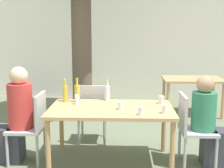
# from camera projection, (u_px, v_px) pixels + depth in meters

# --- Properties ---
(ground_plane) EXTENTS (30.00, 30.00, 0.00)m
(ground_plane) POSITION_uv_depth(u_px,v_px,m) (111.00, 163.00, 4.07)
(ground_plane) COLOR #667056
(cafe_building_wall) EXTENTS (10.00, 0.08, 2.80)m
(cafe_building_wall) POSITION_uv_depth(u_px,v_px,m) (117.00, 41.00, 7.65)
(cafe_building_wall) COLOR silver
(cafe_building_wall) RESTS_ON ground_plane
(dining_table_front) EXTENTS (1.56, 0.92, 0.74)m
(dining_table_front) POSITION_uv_depth(u_px,v_px,m) (111.00, 113.00, 3.95)
(dining_table_front) COLOR tan
(dining_table_front) RESTS_ON ground_plane
(dining_table_back) EXTENTS (1.17, 0.76, 0.74)m
(dining_table_back) POSITION_uv_depth(u_px,v_px,m) (192.00, 83.00, 6.22)
(dining_table_back) COLOR tan
(dining_table_back) RESTS_ON ground_plane
(patio_chair_0) EXTENTS (0.44, 0.44, 0.91)m
(patio_chair_0) POSITION_uv_depth(u_px,v_px,m) (32.00, 123.00, 4.01)
(patio_chair_0) COLOR #B2B2B7
(patio_chair_0) RESTS_ON ground_plane
(patio_chair_1) EXTENTS (0.44, 0.44, 0.91)m
(patio_chair_1) POSITION_uv_depth(u_px,v_px,m) (191.00, 125.00, 3.94)
(patio_chair_1) COLOR #B2B2B7
(patio_chair_1) RESTS_ON ground_plane
(patio_chair_2) EXTENTS (0.44, 0.44, 0.91)m
(patio_chair_2) POSITION_uv_depth(u_px,v_px,m) (92.00, 110.00, 4.66)
(patio_chair_2) COLOR #B2B2B7
(patio_chair_2) RESTS_ON ground_plane
(person_seated_0) EXTENTS (0.56, 0.31, 1.26)m
(person_seated_0) POSITION_uv_depth(u_px,v_px,m) (14.00, 120.00, 4.01)
(person_seated_0) COLOR #383842
(person_seated_0) RESTS_ON ground_plane
(person_seated_1) EXTENTS (0.55, 0.31, 1.16)m
(person_seated_1) POSITION_uv_depth(u_px,v_px,m) (211.00, 126.00, 3.93)
(person_seated_1) COLOR #383842
(person_seated_1) RESTS_ON ground_plane
(oil_cruet_0) EXTENTS (0.07, 0.07, 0.33)m
(oil_cruet_0) POSITION_uv_depth(u_px,v_px,m) (77.00, 93.00, 4.22)
(oil_cruet_0) COLOR gold
(oil_cruet_0) RESTS_ON dining_table_front
(oil_cruet_1) EXTENTS (0.07, 0.07, 0.31)m
(oil_cruet_1) POSITION_uv_depth(u_px,v_px,m) (65.00, 93.00, 4.24)
(oil_cruet_1) COLOR gold
(oil_cruet_1) RESTS_ON dining_table_front
(water_bottle_2) EXTENTS (0.07, 0.07, 0.29)m
(water_bottle_2) POSITION_uv_depth(u_px,v_px,m) (107.00, 93.00, 4.30)
(water_bottle_2) COLOR silver
(water_bottle_2) RESTS_ON dining_table_front
(drinking_glass_0) EXTENTS (0.08, 0.08, 0.10)m
(drinking_glass_0) POSITION_uv_depth(u_px,v_px,m) (161.00, 100.00, 4.14)
(drinking_glass_0) COLOR silver
(drinking_glass_0) RESTS_ON dining_table_front
(drinking_glass_1) EXTENTS (0.06, 0.06, 0.13)m
(drinking_glass_1) POSITION_uv_depth(u_px,v_px,m) (77.00, 100.00, 4.10)
(drinking_glass_1) COLOR white
(drinking_glass_1) RESTS_ON dining_table_front
(drinking_glass_2) EXTENTS (0.07, 0.07, 0.10)m
(drinking_glass_2) POSITION_uv_depth(u_px,v_px,m) (141.00, 111.00, 3.60)
(drinking_glass_2) COLOR white
(drinking_glass_2) RESTS_ON dining_table_front
(drinking_glass_3) EXTENTS (0.07, 0.07, 0.10)m
(drinking_glass_3) POSITION_uv_depth(u_px,v_px,m) (121.00, 106.00, 3.85)
(drinking_glass_3) COLOR silver
(drinking_glass_3) RESTS_ON dining_table_front
(drinking_glass_4) EXTENTS (0.07, 0.07, 0.10)m
(drinking_glass_4) POSITION_uv_depth(u_px,v_px,m) (165.00, 109.00, 3.67)
(drinking_glass_4) COLOR white
(drinking_glass_4) RESTS_ON dining_table_front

